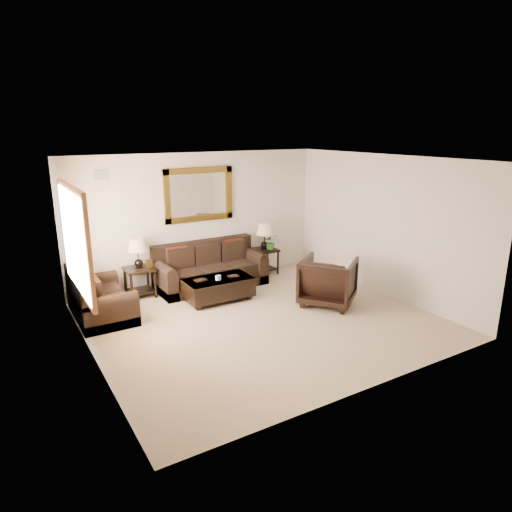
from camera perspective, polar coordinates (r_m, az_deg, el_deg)
room at (r=7.43m, az=0.74°, el=1.56°), size 5.51×5.01×2.71m
window at (r=7.29m, az=-21.58°, el=1.78°), size 0.07×1.96×1.66m
mirror at (r=9.49m, az=-7.12°, el=7.62°), size 1.50×0.06×1.10m
air_vent at (r=8.85m, az=-18.79°, el=9.60°), size 0.25×0.02×0.18m
sofa at (r=9.47m, az=-5.81°, el=-1.81°), size 2.22×0.96×0.91m
loveseat at (r=8.33m, az=-19.10°, el=-5.24°), size 0.89×1.50×0.85m
end_table_left at (r=8.98m, az=-14.48°, el=-0.33°), size 0.53×0.53×1.17m
end_table_right at (r=10.13m, az=1.06°, el=1.87°), size 0.52×0.52×1.14m
coffee_table at (r=8.67m, az=-4.72°, el=-3.85°), size 1.29×0.70×0.55m
armchair at (r=8.51m, az=9.00°, el=-2.86°), size 1.27×1.28×0.97m
potted_plant at (r=10.12m, az=1.88°, el=1.58°), size 0.41×0.43×0.26m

